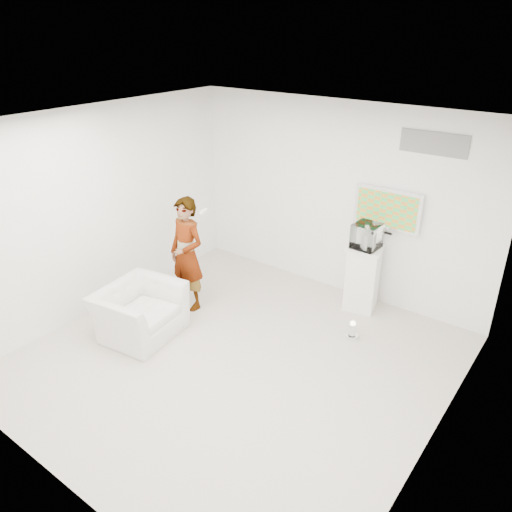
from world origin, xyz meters
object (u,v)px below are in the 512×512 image
Objects in this scene: armchair at (140,312)px; floor_uplight at (352,330)px; person at (187,254)px; pedestal at (362,278)px; tv at (388,209)px.

armchair is 2.95m from floor_uplight.
armchair is (-0.01, -0.96, -0.52)m from person.
armchair is at bearing -145.70° from floor_uplight.
pedestal is at bearing -47.88° from armchair.
person is 2.62m from floor_uplight.
tv is 3.00m from person.
floor_uplight is (0.29, -0.84, -0.37)m from pedestal.
pedestal is at bearing 109.08° from floor_uplight.
floor_uplight is at bearing -82.92° from tv.
person is 6.54× the size of floor_uplight.
armchair is at bearing -85.32° from person.
person reaches higher than armchair.
tv is at bearing -46.69° from armchair.
pedestal is (-0.15, -0.29, -1.05)m from tv.
tv is at bearing 97.08° from floor_uplight.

